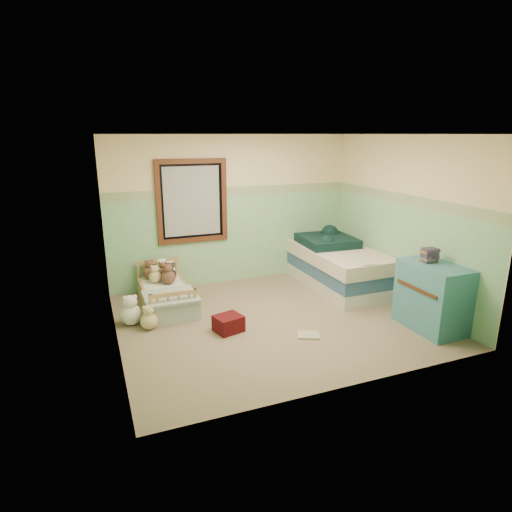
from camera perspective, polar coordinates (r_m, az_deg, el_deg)
name	(u,v)px	position (r m, az deg, el deg)	size (l,w,h in m)	color
floor	(275,320)	(6.10, 2.51, -8.44)	(4.20, 3.60, 0.02)	#816A55
ceiling	(277,133)	(5.56, 2.83, 15.93)	(4.20, 3.60, 0.02)	white
wall_back	(233,210)	(7.35, -3.13, 6.04)	(4.20, 0.04, 2.50)	beige
wall_front	(354,271)	(4.18, 12.80, -1.96)	(4.20, 0.04, 2.50)	beige
wall_left	(109,247)	(5.23, -18.86, 1.14)	(0.04, 3.60, 2.50)	beige
wall_right	(404,221)	(6.82, 19.02, 4.43)	(0.04, 3.60, 2.50)	beige
wainscot_mint	(233,239)	(7.44, -3.03, 2.23)	(4.20, 0.01, 1.50)	#7DB184
border_strip	(233,191)	(7.29, -3.13, 8.54)	(4.20, 0.01, 0.15)	#5B8459
window_frame	(192,201)	(7.09, -8.46, 7.17)	(1.16, 0.06, 1.36)	#3D2211
window_blinds	(192,201)	(7.10, -8.48, 7.18)	(0.92, 0.01, 1.12)	#BCBCBA
toddler_bed_frame	(166,300)	(6.65, -11.84, -5.79)	(0.67, 1.34, 0.17)	#A17547
toddler_mattress	(165,291)	(6.60, -11.91, -4.61)	(0.61, 1.28, 0.12)	silver
patchwork_quilt	(170,296)	(6.19, -11.27, -5.23)	(0.73, 0.67, 0.03)	#7DA7D7
plush_bed_brown	(150,272)	(6.99, -13.92, -2.13)	(0.21, 0.21, 0.21)	brown
plush_bed_white	(162,271)	(7.02, -12.30, -1.96)	(0.21, 0.21, 0.21)	white
plush_bed_tan	(155,277)	(6.80, -13.23, -2.70)	(0.19, 0.19, 0.19)	#DEC289
plush_bed_dark	(170,275)	(6.83, -11.33, -2.45)	(0.20, 0.20, 0.20)	black
plush_floor_cream	(131,315)	(6.12, -16.21, -7.48)	(0.29, 0.29, 0.29)	white
plush_floor_tan	(149,321)	(5.93, -13.99, -8.36)	(0.23, 0.23, 0.23)	#DEC289
twin_bed_frame	(337,280)	(7.47, 10.69, -3.09)	(1.01, 2.02, 0.22)	silver
twin_boxspring	(338,267)	(7.40, 10.78, -1.48)	(1.01, 2.02, 0.22)	navy
twin_mattress	(338,255)	(7.34, 10.87, 0.16)	(1.05, 2.06, 0.22)	beige
teal_blanket	(327,241)	(7.52, 9.40, 2.02)	(0.86, 0.91, 0.14)	black
dresser	(432,297)	(6.13, 22.34, -5.01)	(0.55, 0.88, 0.88)	teal
book_stack	(430,255)	(6.06, 22.02, 0.11)	(0.19, 0.14, 0.19)	#52373C
red_pillow	(228,323)	(5.72, -3.68, -8.91)	(0.34, 0.30, 0.21)	maroon
floor_book	(308,335)	(5.66, 6.96, -10.37)	(0.28, 0.22, 0.03)	yellow
extra_plush_0	(168,277)	(6.70, -11.52, -2.75)	(0.22, 0.22, 0.22)	brown
extra_plush_1	(163,272)	(6.99, -12.22, -2.14)	(0.19, 0.19, 0.19)	brown
extra_plush_2	(170,271)	(7.07, -11.31, -1.93)	(0.17, 0.17, 0.17)	white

